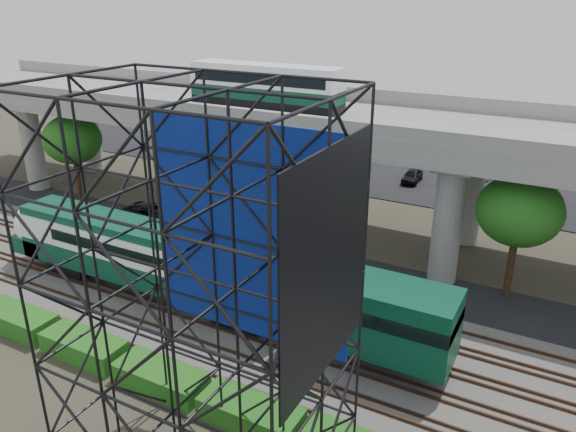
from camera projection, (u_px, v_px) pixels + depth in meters
The scene contains 13 objects.
ground at pixel (199, 335), 30.54m from camera, with size 140.00×140.00×0.00m, color #474233.
ballast_bed at pixel (220, 316), 32.13m from camera, with size 90.00×12.00×0.20m, color slate.
service_road at pixel (290, 259), 39.09m from camera, with size 90.00×5.00×0.08m, color black.
parking_lot at pixel (397, 171), 58.25m from camera, with size 90.00×18.00×0.08m, color black.
harbor_water at pixel (448, 128), 76.20m from camera, with size 140.00×40.00×0.03m, color #455871.
rail_tracks at pixel (220, 314), 32.07m from camera, with size 90.00×9.52×0.16m.
commuter_train at pixel (178, 262), 32.33m from camera, with size 29.30×3.06×4.30m.
overpass at pixel (322, 127), 40.68m from camera, with size 80.00×12.00×12.40m.
scaffold_tower at pixel (199, 318), 18.35m from camera, with size 9.36×6.36×15.00m.
hedge_strip at pixel (161, 377), 26.38m from camera, with size 34.60×1.80×1.20m.
trees at pixel (272, 154), 43.70m from camera, with size 40.94×16.94×7.69m.
suv at pixel (152, 213), 45.16m from camera, with size 2.36×5.12×1.42m, color black.
parked_cars at pixel (410, 168), 57.09m from camera, with size 37.81×9.53×1.28m.
Camera 1 is at (16.58, -20.46, 17.46)m, focal length 35.00 mm.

